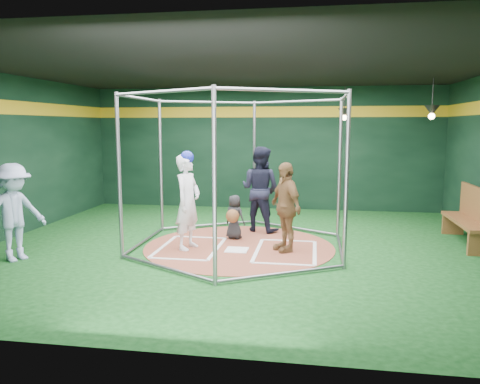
% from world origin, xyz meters
% --- Properties ---
extents(room_shell, '(10.10, 9.10, 3.53)m').
position_xyz_m(room_shell, '(0.00, 0.01, 1.75)').
color(room_shell, '#0D3912').
rests_on(room_shell, ground).
extents(clay_disc, '(3.80, 3.80, 0.01)m').
position_xyz_m(clay_disc, '(0.00, 0.00, 0.01)').
color(clay_disc, brown).
rests_on(clay_disc, ground).
extents(home_plate, '(0.43, 0.43, 0.01)m').
position_xyz_m(home_plate, '(0.00, -0.30, 0.02)').
color(home_plate, white).
rests_on(home_plate, clay_disc).
extents(batter_box_left, '(1.17, 1.77, 0.01)m').
position_xyz_m(batter_box_left, '(-0.95, -0.25, 0.02)').
color(batter_box_left, white).
rests_on(batter_box_left, clay_disc).
extents(batter_box_right, '(1.17, 1.77, 0.01)m').
position_xyz_m(batter_box_right, '(0.95, -0.25, 0.02)').
color(batter_box_right, white).
rests_on(batter_box_right, clay_disc).
extents(batting_cage, '(4.05, 4.67, 3.00)m').
position_xyz_m(batting_cage, '(-0.00, -0.00, 1.50)').
color(batting_cage, gray).
rests_on(batting_cage, ground).
extents(pendant_lamp_near, '(0.34, 0.34, 0.90)m').
position_xyz_m(pendant_lamp_near, '(2.20, 3.60, 2.74)').
color(pendant_lamp_near, black).
rests_on(pendant_lamp_near, room_shell).
extents(pendant_lamp_far, '(0.34, 0.34, 0.90)m').
position_xyz_m(pendant_lamp_far, '(4.00, 2.00, 2.74)').
color(pendant_lamp_far, black).
rests_on(pendant_lamp_far, room_shell).
extents(batter_figure, '(0.60, 0.77, 1.92)m').
position_xyz_m(batter_figure, '(-0.97, -0.31, 0.97)').
color(batter_figure, silver).
rests_on(batter_figure, clay_disc).
extents(visitor_leopard, '(0.89, 1.07, 1.72)m').
position_xyz_m(visitor_leopard, '(0.93, -0.17, 0.87)').
color(visitor_leopard, '#A27645').
rests_on(visitor_leopard, clay_disc).
extents(catcher_figure, '(0.54, 0.62, 0.94)m').
position_xyz_m(catcher_figure, '(-0.20, 0.60, 0.49)').
color(catcher_figure, black).
rests_on(catcher_figure, clay_disc).
extents(umpire, '(1.14, 1.03, 1.94)m').
position_xyz_m(umpire, '(0.24, 1.47, 0.98)').
color(umpire, black).
rests_on(umpire, clay_disc).
extents(bystander_blue, '(1.10, 1.31, 1.76)m').
position_xyz_m(bystander_blue, '(-3.83, -1.56, 0.88)').
color(bystander_blue, '#A2B1D6').
rests_on(bystander_blue, ground).
extents(dugout_bench, '(0.47, 2.02, 1.18)m').
position_xyz_m(dugout_bench, '(4.64, 0.96, 0.60)').
color(dugout_bench, brown).
rests_on(dugout_bench, ground).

